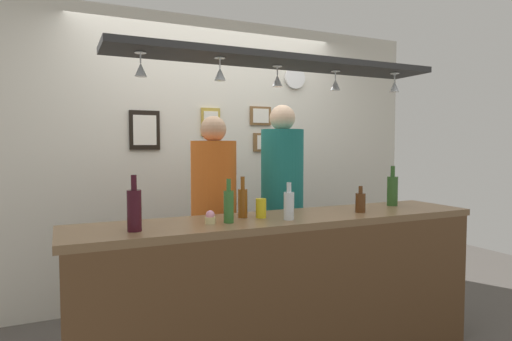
{
  "coord_description": "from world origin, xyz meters",
  "views": [
    {
      "loc": [
        -1.32,
        -2.76,
        1.43
      ],
      "look_at": [
        0.0,
        0.1,
        1.24
      ],
      "focal_mm": 30.23,
      "sensor_mm": 36.0,
      "label": 1
    }
  ],
  "objects_px": {
    "wall_clock": "(295,78)",
    "person_middle_teal_shirt": "(282,191)",
    "bottle_soda_clear": "(289,205)",
    "drink_can": "(261,208)",
    "cupcake": "(210,218)",
    "person_left_orange_shirt": "(214,204)",
    "picture_frame_crest": "(211,122)",
    "bottle_beer_green_import": "(229,205)",
    "picture_frame_caricature": "(145,130)",
    "bottle_beer_amber_tall": "(243,202)",
    "bottle_wine_dark_red": "(134,209)",
    "bottle_beer_brown_stubby": "(360,202)",
    "picture_frame_lower_pair": "(267,142)",
    "picture_frame_upper_small": "(260,116)",
    "bottle_champagne_green": "(392,190)"
  },
  "relations": [
    {
      "from": "bottle_beer_green_import",
      "to": "picture_frame_caricature",
      "type": "bearing_deg",
      "value": 98.31
    },
    {
      "from": "picture_frame_lower_pair",
      "to": "picture_frame_crest",
      "type": "height_order",
      "value": "picture_frame_crest"
    },
    {
      "from": "bottle_beer_green_import",
      "to": "bottle_soda_clear",
      "type": "bearing_deg",
      "value": -9.08
    },
    {
      "from": "drink_can",
      "to": "wall_clock",
      "type": "height_order",
      "value": "wall_clock"
    },
    {
      "from": "bottle_wine_dark_red",
      "to": "cupcake",
      "type": "bearing_deg",
      "value": 5.19
    },
    {
      "from": "cupcake",
      "to": "picture_frame_upper_small",
      "type": "bearing_deg",
      "value": 55.13
    },
    {
      "from": "person_left_orange_shirt",
      "to": "bottle_champagne_green",
      "type": "bearing_deg",
      "value": -23.54
    },
    {
      "from": "bottle_beer_amber_tall",
      "to": "picture_frame_upper_small",
      "type": "relative_size",
      "value": 1.18
    },
    {
      "from": "person_middle_teal_shirt",
      "to": "bottle_beer_amber_tall",
      "type": "bearing_deg",
      "value": -136.11
    },
    {
      "from": "person_middle_teal_shirt",
      "to": "bottle_beer_brown_stubby",
      "type": "xyz_separation_m",
      "value": [
        0.23,
        -0.7,
        -0.02
      ]
    },
    {
      "from": "person_middle_teal_shirt",
      "to": "bottle_beer_brown_stubby",
      "type": "bearing_deg",
      "value": -71.93
    },
    {
      "from": "bottle_champagne_green",
      "to": "picture_frame_upper_small",
      "type": "distance_m",
      "value": 1.53
    },
    {
      "from": "bottle_beer_amber_tall",
      "to": "picture_frame_caricature",
      "type": "xyz_separation_m",
      "value": [
        -0.36,
        1.33,
        0.49
      ]
    },
    {
      "from": "bottle_beer_amber_tall",
      "to": "picture_frame_lower_pair",
      "type": "distance_m",
      "value": 1.61
    },
    {
      "from": "person_left_orange_shirt",
      "to": "picture_frame_crest",
      "type": "xyz_separation_m",
      "value": [
        0.24,
        0.77,
        0.65
      ]
    },
    {
      "from": "picture_frame_caricature",
      "to": "person_left_orange_shirt",
      "type": "bearing_deg",
      "value": -64.81
    },
    {
      "from": "person_left_orange_shirt",
      "to": "bottle_wine_dark_red",
      "type": "height_order",
      "value": "person_left_orange_shirt"
    },
    {
      "from": "bottle_beer_brown_stubby",
      "to": "picture_frame_crest",
      "type": "relative_size",
      "value": 0.69
    },
    {
      "from": "person_left_orange_shirt",
      "to": "picture_frame_caricature",
      "type": "relative_size",
      "value": 4.83
    },
    {
      "from": "bottle_champagne_green",
      "to": "picture_frame_crest",
      "type": "xyz_separation_m",
      "value": [
        -0.99,
        1.31,
        0.55
      ]
    },
    {
      "from": "bottle_beer_amber_tall",
      "to": "picture_frame_upper_small",
      "type": "xyz_separation_m",
      "value": [
        0.75,
        1.33,
        0.64
      ]
    },
    {
      "from": "picture_frame_lower_pair",
      "to": "picture_frame_crest",
      "type": "bearing_deg",
      "value": 180.0
    },
    {
      "from": "bottle_soda_clear",
      "to": "bottle_wine_dark_red",
      "type": "relative_size",
      "value": 0.77
    },
    {
      "from": "picture_frame_upper_small",
      "to": "person_middle_teal_shirt",
      "type": "bearing_deg",
      "value": -102.56
    },
    {
      "from": "bottle_soda_clear",
      "to": "picture_frame_lower_pair",
      "type": "xyz_separation_m",
      "value": [
        0.6,
        1.52,
        0.39
      ]
    },
    {
      "from": "bottle_wine_dark_red",
      "to": "wall_clock",
      "type": "xyz_separation_m",
      "value": [
        1.82,
        1.48,
        1.01
      ]
    },
    {
      "from": "person_middle_teal_shirt",
      "to": "picture_frame_crest",
      "type": "distance_m",
      "value": 1.02
    },
    {
      "from": "cupcake",
      "to": "picture_frame_crest",
      "type": "height_order",
      "value": "picture_frame_crest"
    },
    {
      "from": "bottle_beer_brown_stubby",
      "to": "bottle_beer_green_import",
      "type": "distance_m",
      "value": 0.96
    },
    {
      "from": "bottle_beer_amber_tall",
      "to": "bottle_beer_brown_stubby",
      "type": "height_order",
      "value": "bottle_beer_amber_tall"
    },
    {
      "from": "bottle_beer_brown_stubby",
      "to": "wall_clock",
      "type": "relative_size",
      "value": 0.82
    },
    {
      "from": "bottle_wine_dark_red",
      "to": "cupcake",
      "type": "distance_m",
      "value": 0.44
    },
    {
      "from": "bottle_beer_amber_tall",
      "to": "cupcake",
      "type": "xyz_separation_m",
      "value": [
        -0.26,
        -0.12,
        -0.06
      ]
    },
    {
      "from": "bottle_beer_amber_tall",
      "to": "wall_clock",
      "type": "bearing_deg",
      "value": 49.44
    },
    {
      "from": "bottle_beer_brown_stubby",
      "to": "cupcake",
      "type": "distance_m",
      "value": 1.07
    },
    {
      "from": "picture_frame_lower_pair",
      "to": "bottle_beer_amber_tall",
      "type": "bearing_deg",
      "value": -121.93
    },
    {
      "from": "bottle_soda_clear",
      "to": "picture_frame_upper_small",
      "type": "height_order",
      "value": "picture_frame_upper_small"
    },
    {
      "from": "cupcake",
      "to": "picture_frame_upper_small",
      "type": "relative_size",
      "value": 0.35
    },
    {
      "from": "bottle_beer_brown_stubby",
      "to": "picture_frame_crest",
      "type": "xyz_separation_m",
      "value": [
        -0.57,
        1.47,
        0.6
      ]
    },
    {
      "from": "drink_can",
      "to": "cupcake",
      "type": "relative_size",
      "value": 1.56
    },
    {
      "from": "bottle_soda_clear",
      "to": "person_middle_teal_shirt",
      "type": "bearing_deg",
      "value": 64.63
    },
    {
      "from": "bottle_beer_amber_tall",
      "to": "bottle_champagne_green",
      "type": "distance_m",
      "value": 1.24
    },
    {
      "from": "drink_can",
      "to": "picture_frame_upper_small",
      "type": "distance_m",
      "value": 1.68
    },
    {
      "from": "person_left_orange_shirt",
      "to": "bottle_soda_clear",
      "type": "xyz_separation_m",
      "value": [
        0.22,
        -0.75,
        0.07
      ]
    },
    {
      "from": "bottle_wine_dark_red",
      "to": "bottle_beer_brown_stubby",
      "type": "bearing_deg",
      "value": 0.67
    },
    {
      "from": "picture_frame_lower_pair",
      "to": "picture_frame_caricature",
      "type": "distance_m",
      "value": 1.19
    },
    {
      "from": "person_left_orange_shirt",
      "to": "cupcake",
      "type": "distance_m",
      "value": 0.73
    },
    {
      "from": "wall_clock",
      "to": "person_middle_teal_shirt",
      "type": "bearing_deg",
      "value": -125.81
    },
    {
      "from": "person_left_orange_shirt",
      "to": "picture_frame_lower_pair",
      "type": "distance_m",
      "value": 1.22
    },
    {
      "from": "person_left_orange_shirt",
      "to": "drink_can",
      "type": "distance_m",
      "value": 0.63
    }
  ]
}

